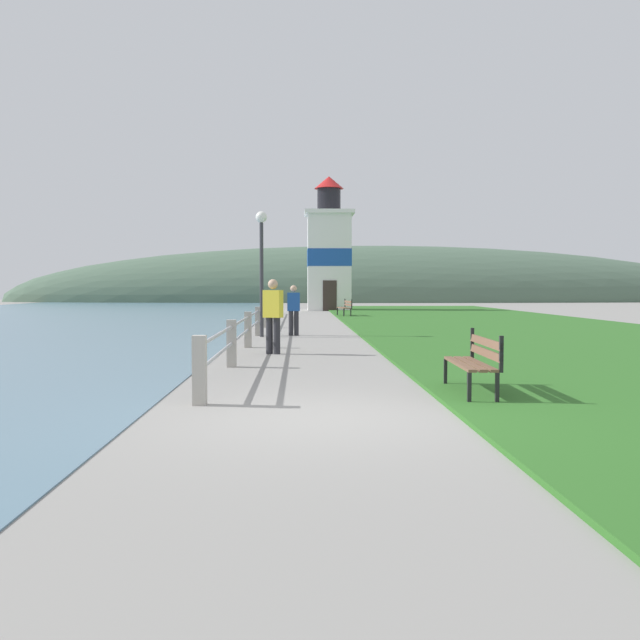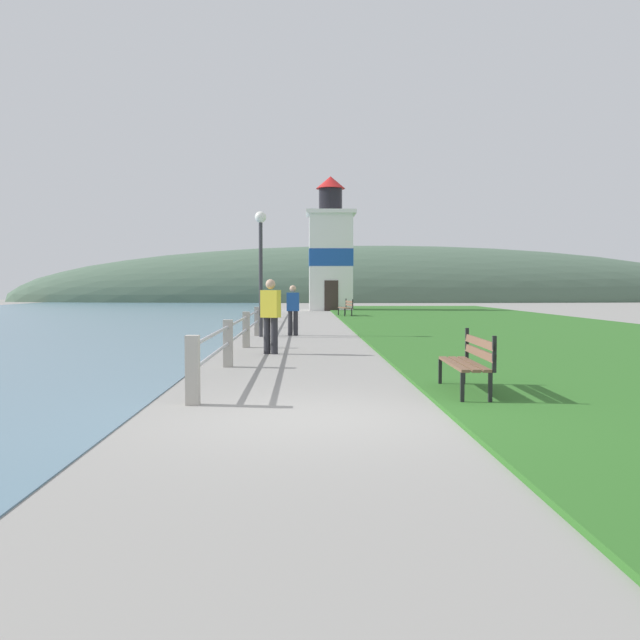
% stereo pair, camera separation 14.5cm
% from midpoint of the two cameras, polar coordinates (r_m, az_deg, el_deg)
% --- Properties ---
extents(ground_plane, '(160.00, 160.00, 0.00)m').
position_cam_midpoint_polar(ground_plane, '(8.70, -0.22, -7.84)').
color(ground_plane, gray).
extents(grass_verge, '(12.00, 57.57, 0.06)m').
position_cam_midpoint_polar(grass_verge, '(28.87, 14.42, -0.50)').
color(grass_verge, '#2D6623').
rests_on(grass_verge, ground_plane).
extents(seawall_railing, '(0.18, 31.80, 0.94)m').
position_cam_midpoint_polar(seawall_railing, '(25.42, -4.55, 0.33)').
color(seawall_railing, '#A8A399').
rests_on(seawall_railing, ground_plane).
extents(park_bench_near, '(0.52, 1.85, 0.94)m').
position_cam_midpoint_polar(park_bench_near, '(10.58, 12.25, -3.08)').
color(park_bench_near, brown).
rests_on(park_bench_near, ground_plane).
extents(park_bench_midway, '(0.71, 1.89, 0.94)m').
position_cam_midpoint_polar(park_bench_midway, '(37.72, 2.25, 1.09)').
color(park_bench_midway, brown).
rests_on(park_bench_midway, ground_plane).
extents(lighthouse, '(3.28, 3.28, 8.97)m').
position_cam_midpoint_polar(lighthouse, '(48.06, 0.93, 5.34)').
color(lighthouse, white).
rests_on(lighthouse, ground_plane).
extents(person_strolling, '(0.41, 0.23, 1.64)m').
position_cam_midpoint_polar(person_strolling, '(23.15, -2.00, 0.94)').
color(person_strolling, '#28282D').
rests_on(person_strolling, ground_plane).
extents(person_by_railing, '(0.49, 0.39, 1.77)m').
position_cam_midpoint_polar(person_by_railing, '(16.81, -3.72, 0.52)').
color(person_by_railing, '#28282D').
rests_on(person_by_railing, ground_plane).
extents(lamp_post, '(0.36, 0.36, 3.96)m').
position_cam_midpoint_polar(lamp_post, '(22.63, -4.59, 5.58)').
color(lamp_post, '#333338').
rests_on(lamp_post, ground_plane).
extents(distant_hillside, '(80.00, 16.00, 12.00)m').
position_cam_midpoint_polar(distant_hillside, '(77.38, 4.69, 1.50)').
color(distant_hillside, '#4C6651').
rests_on(distant_hillside, ground_plane).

